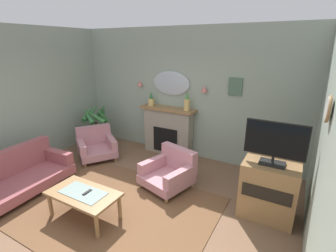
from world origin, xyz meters
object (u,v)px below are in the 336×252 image
object	(u,v)px
mantel_vase_right	(187,102)
wall_mirror	(171,83)
coffee_table	(83,196)
tv_flatscreen	(275,142)
wall_sconce_left	(140,83)
floral_couch	(18,176)
framed_picture	(235,87)
wall_sconce_right	(204,89)
tv_remote	(87,192)
armchair_by_coffee_table	(170,171)
mantel_vase_centre	(151,100)
armchair_near_fireplace	(96,145)
fireplace	(168,131)
tv_cabinet	(268,190)
wall_clock	(328,109)
potted_plant_tall_palm	(96,124)

from	to	relation	value
mantel_vase_right	wall_mirror	xyz separation A→B (m)	(-0.50, 0.17, 0.36)
coffee_table	tv_flatscreen	xyz separation A→B (m)	(2.44, 1.41, 0.86)
wall_sconce_left	tv_flatscreen	bearing A→B (deg)	-23.04
wall_sconce_left	floral_couch	world-z (taller)	wall_sconce_left
coffee_table	floral_couch	distance (m)	1.61
floral_couch	wall_mirror	bearing A→B (deg)	62.34
floral_couch	framed_picture	bearing A→B (deg)	44.19
wall_sconce_right	mantel_vase_right	bearing A→B (deg)	-161.08
tv_remote	armchair_by_coffee_table	xyz separation A→B (m)	(0.65, 1.42, -0.15)
wall_sconce_left	wall_sconce_right	bearing A→B (deg)	0.00
mantel_vase_centre	wall_sconce_right	distance (m)	1.35
framed_picture	armchair_near_fireplace	xyz separation A→B (m)	(-2.87, -1.20, -1.44)
tv_flatscreen	fireplace	bearing A→B (deg)	151.94
coffee_table	armchair_by_coffee_table	size ratio (longest dim) A/B	1.09
mantel_vase_right	wall_sconce_right	size ratio (longest dim) A/B	3.03
wall_sconce_right	tv_flatscreen	bearing A→B (deg)	-40.80
floral_couch	wall_sconce_left	bearing A→B (deg)	76.49
wall_mirror	coffee_table	world-z (taller)	wall_mirror
tv_cabinet	wall_mirror	bearing A→B (deg)	149.82
armchair_by_coffee_table	tv_cabinet	world-z (taller)	tv_cabinet
wall_sconce_left	wall_clock	size ratio (longest dim) A/B	0.45
wall_sconce_right	armchair_near_fireplace	world-z (taller)	wall_sconce_right
wall_sconce_left	armchair_by_coffee_table	size ratio (longest dim) A/B	0.14
fireplace	coffee_table	xyz separation A→B (m)	(0.06, -2.74, -0.19)
tv_remote	floral_couch	size ratio (longest dim) A/B	0.09
armchair_by_coffee_table	tv_cabinet	bearing A→B (deg)	-0.51
fireplace	wall_sconce_right	bearing A→B (deg)	6.16
coffee_table	tv_remote	world-z (taller)	tv_remote
mantel_vase_centre	wall_mirror	xyz separation A→B (m)	(0.45, 0.17, 0.41)
wall_mirror	framed_picture	xyz separation A→B (m)	(1.50, 0.01, 0.04)
mantel_vase_right	tv_remote	bearing A→B (deg)	-98.00
wall_sconce_left	coffee_table	world-z (taller)	wall_sconce_left
fireplace	tv_remote	bearing A→B (deg)	-87.42
mantel_vase_right	armchair_by_coffee_table	world-z (taller)	mantel_vase_right
mantel_vase_right	wall_mirror	bearing A→B (deg)	161.22
wall_clock	floral_couch	world-z (taller)	wall_clock
armchair_by_coffee_table	fireplace	bearing A→B (deg)	120.70
wall_sconce_right	potted_plant_tall_palm	world-z (taller)	wall_sconce_right
wall_sconce_right	potted_plant_tall_palm	xyz separation A→B (m)	(-2.69, -0.61, -1.05)
wall_clock	tv_remote	bearing A→B (deg)	-161.94
wall_clock	tv_remote	xyz separation A→B (m)	(-2.89, -0.94, -1.45)
mantel_vase_right	coffee_table	bearing A→B (deg)	-99.26
wall_sconce_right	coffee_table	size ratio (longest dim) A/B	0.13
tv_remote	potted_plant_tall_palm	world-z (taller)	potted_plant_tall_palm
mantel_vase_right	armchair_near_fireplace	size ratio (longest dim) A/B	0.38
framed_picture	mantel_vase_centre	bearing A→B (deg)	-174.73
wall_sconce_left	mantel_vase_right	bearing A→B (deg)	-5.08
armchair_near_fireplace	potted_plant_tall_palm	xyz separation A→B (m)	(-0.47, 0.52, 0.30)
armchair_by_coffee_table	potted_plant_tall_palm	xyz separation A→B (m)	(-2.61, 0.77, 0.30)
tv_remote	tv_flatscreen	xyz separation A→B (m)	(2.38, 1.38, 0.79)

